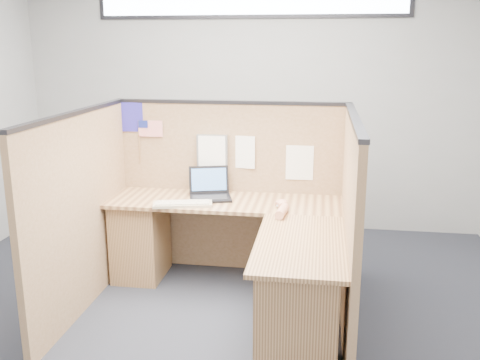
% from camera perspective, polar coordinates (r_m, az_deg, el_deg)
% --- Properties ---
extents(floor, '(5.00, 5.00, 0.00)m').
position_cam_1_polar(floor, '(4.14, -3.34, -14.58)').
color(floor, '#1F222C').
rests_on(floor, ground).
extents(wall_back, '(5.00, 0.00, 5.00)m').
position_cam_1_polar(wall_back, '(5.88, 1.09, 8.43)').
color(wall_back, '#989B9D').
rests_on(wall_back, floor).
extents(wall_front, '(5.00, 0.00, 5.00)m').
position_cam_1_polar(wall_front, '(1.63, -21.02, -8.29)').
color(wall_front, '#989B9D').
rests_on(wall_front, floor).
extents(cubicle_partitions, '(2.06, 1.83, 1.53)m').
position_cam_1_polar(cubicle_partitions, '(4.23, -2.28, -2.64)').
color(cubicle_partitions, brown).
rests_on(cubicle_partitions, floor).
extents(l_desk, '(1.95, 1.75, 0.73)m').
position_cam_1_polar(l_desk, '(4.20, -0.11, -8.22)').
color(l_desk, brown).
rests_on(l_desk, floor).
extents(laptop, '(0.40, 0.41, 0.25)m').
position_cam_1_polar(laptop, '(4.56, -3.00, -1.09)').
color(laptop, black).
rests_on(laptop, l_desk).
extents(keyboard, '(0.50, 0.26, 0.03)m').
position_cam_1_polar(keyboard, '(4.35, -6.14, -2.55)').
color(keyboard, tan).
rests_on(keyboard, l_desk).
extents(mouse, '(0.11, 0.07, 0.04)m').
position_cam_1_polar(mouse, '(4.28, 4.51, -2.72)').
color(mouse, '#BBBBBF').
rests_on(mouse, l_desk).
extents(hand_forearm, '(0.10, 0.37, 0.08)m').
position_cam_1_polar(hand_forearm, '(4.15, 4.51, -3.06)').
color(hand_forearm, tan).
rests_on(hand_forearm, l_desk).
extents(blue_poster, '(0.19, 0.02, 0.26)m').
position_cam_1_polar(blue_poster, '(4.85, -11.43, 6.59)').
color(blue_poster, '#272097').
rests_on(blue_poster, cubicle_partitions).
extents(american_flag, '(0.22, 0.01, 0.38)m').
position_cam_1_polar(american_flag, '(4.81, -9.83, 5.26)').
color(american_flag, olive).
rests_on(american_flag, cubicle_partitions).
extents(file_holder, '(0.27, 0.05, 0.35)m').
position_cam_1_polar(file_holder, '(4.68, -2.96, 2.75)').
color(file_holder, slate).
rests_on(file_holder, cubicle_partitions).
extents(paper_left, '(0.22, 0.03, 0.29)m').
position_cam_1_polar(paper_left, '(4.65, 0.25, 2.99)').
color(paper_left, white).
rests_on(paper_left, cubicle_partitions).
extents(paper_right, '(0.24, 0.01, 0.30)m').
position_cam_1_polar(paper_right, '(4.62, 6.38, 1.84)').
color(paper_right, white).
rests_on(paper_right, cubicle_partitions).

